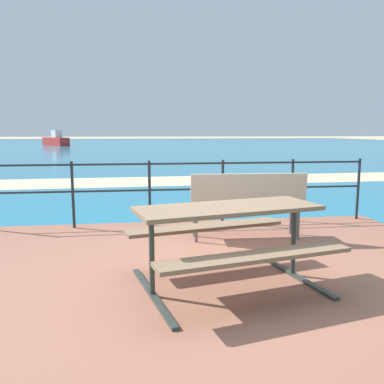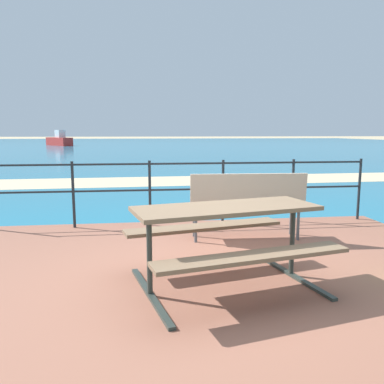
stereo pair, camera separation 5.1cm
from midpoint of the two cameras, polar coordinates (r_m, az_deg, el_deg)
name	(u,v)px [view 1 (the left image)]	position (r m, az deg, el deg)	size (l,w,h in m)	color
ground_plane	(215,282)	(4.19, 2.93, -12.95)	(240.00, 240.00, 0.00)	tan
patio_paving	(215,280)	(4.18, 2.93, -12.57)	(6.40, 5.20, 0.06)	#935B47
sea_water	(145,146)	(43.86, -6.89, 6.67)	(90.00, 90.00, 0.01)	teal
beach_strip	(163,181)	(12.41, -4.36, 1.58)	(54.00, 2.44, 0.01)	beige
picnic_table	(228,226)	(3.79, 4.83, -4.98)	(2.01, 1.71, 0.79)	#7A6047
park_bench	(247,200)	(5.44, 7.75, -1.10)	(1.59, 0.49, 0.94)	#BCAD93
railing_fence	(187,185)	(6.29, -1.04, 1.09)	(5.94, 0.04, 1.04)	#1E2328
boat_near	(55,141)	(46.51, -19.23, 7.05)	(3.74, 4.89, 1.71)	red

